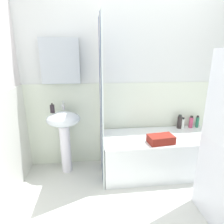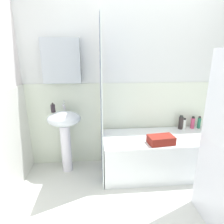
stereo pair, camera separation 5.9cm
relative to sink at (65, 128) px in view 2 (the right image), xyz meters
name	(u,v)px [view 2 (the right image)]	position (x,y,z in m)	size (l,w,h in m)	color
wall_back_tiled	(132,87)	(0.94, 0.23, 0.50)	(3.60, 0.18, 2.40)	silver
sink	(65,128)	(0.00, 0.00, 0.00)	(0.44, 0.34, 0.87)	white
faucet	(64,105)	(0.00, 0.08, 0.29)	(0.03, 0.12, 0.12)	silver
soap_dispenser	(53,108)	(-0.12, -0.02, 0.29)	(0.06, 0.06, 0.13)	#282027
bathtub	(159,154)	(1.28, -0.14, -0.37)	(1.54, 0.66, 0.53)	white
shower_curtain	(101,103)	(0.49, -0.14, 0.36)	(0.01, 0.66, 2.00)	white
body_wash_bottle	(199,123)	(1.95, 0.11, -0.03)	(0.05, 0.05, 0.18)	#277455
shampoo_bottle	(193,123)	(1.85, 0.11, -0.03)	(0.06, 0.06, 0.18)	#C3446B
conditioner_bottle	(184,124)	(1.71, 0.09, -0.03)	(0.04, 0.04, 0.17)	white
lotion_bottle	(181,123)	(1.67, 0.11, -0.01)	(0.06, 0.06, 0.21)	#2F2828
towel_folded	(161,140)	(1.21, -0.34, -0.06)	(0.31, 0.18, 0.10)	maroon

